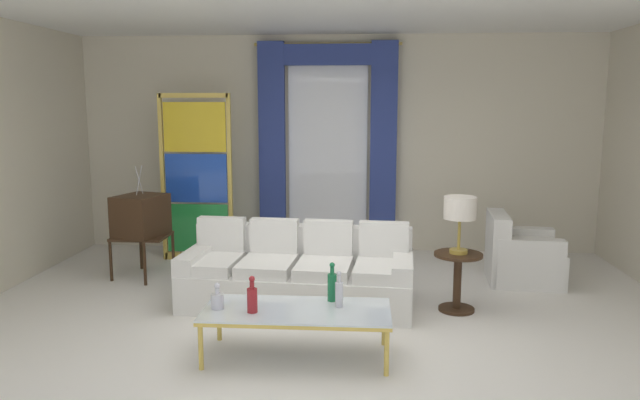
% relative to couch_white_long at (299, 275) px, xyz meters
% --- Properties ---
extents(ground_plane, '(16.00, 16.00, 0.00)m').
position_rel_couch_white_long_xyz_m(ground_plane, '(0.29, -0.59, -0.31)').
color(ground_plane, white).
extents(wall_rear, '(8.00, 0.12, 3.00)m').
position_rel_couch_white_long_xyz_m(wall_rear, '(0.29, 2.47, 1.19)').
color(wall_rear, beige).
rests_on(wall_rear, ground).
extents(ceiling_slab, '(8.00, 7.60, 0.04)m').
position_rel_couch_white_long_xyz_m(ceiling_slab, '(0.29, 0.21, 2.71)').
color(ceiling_slab, white).
extents(curtained_window, '(2.00, 0.17, 2.70)m').
position_rel_couch_white_long_xyz_m(curtained_window, '(0.16, 2.30, 1.44)').
color(curtained_window, white).
rests_on(curtained_window, ground).
extents(couch_white_long, '(2.40, 1.09, 0.86)m').
position_rel_couch_white_long_xyz_m(couch_white_long, '(0.00, 0.00, 0.00)').
color(couch_white_long, white).
rests_on(couch_white_long, ground).
extents(coffee_table, '(1.53, 0.68, 0.41)m').
position_rel_couch_white_long_xyz_m(coffee_table, '(0.13, -1.32, 0.07)').
color(coffee_table, silver).
rests_on(coffee_table, ground).
extents(bottle_blue_decanter, '(0.07, 0.07, 0.30)m').
position_rel_couch_white_long_xyz_m(bottle_blue_decanter, '(0.47, -1.25, 0.23)').
color(bottle_blue_decanter, silver).
rests_on(bottle_blue_decanter, coffee_table).
extents(bottle_crystal_tall, '(0.08, 0.08, 0.30)m').
position_rel_couch_white_long_xyz_m(bottle_crystal_tall, '(-0.22, -1.42, 0.22)').
color(bottle_crystal_tall, maroon).
rests_on(bottle_crystal_tall, coffee_table).
extents(bottle_amber_squat, '(0.10, 0.10, 0.22)m').
position_rel_couch_white_long_xyz_m(bottle_amber_squat, '(-0.52, -1.36, 0.18)').
color(bottle_amber_squat, silver).
rests_on(bottle_amber_squat, coffee_table).
extents(bottle_ruby_flask, '(0.08, 0.08, 0.34)m').
position_rel_couch_white_long_xyz_m(bottle_ruby_flask, '(0.41, -1.10, 0.24)').
color(bottle_ruby_flask, '#196B3D').
rests_on(bottle_ruby_flask, coffee_table).
extents(vintage_tv, '(0.66, 0.71, 1.35)m').
position_rel_couch_white_long_xyz_m(vintage_tv, '(-1.98, 0.84, 0.42)').
color(vintage_tv, '#382314').
rests_on(vintage_tv, ground).
extents(armchair_white, '(0.89, 0.88, 0.80)m').
position_rel_couch_white_long_xyz_m(armchair_white, '(2.49, 0.99, -0.02)').
color(armchair_white, white).
rests_on(armchair_white, ground).
extents(stained_glass_divider, '(0.95, 0.05, 2.20)m').
position_rel_couch_white_long_xyz_m(stained_glass_divider, '(-1.53, 1.67, 0.75)').
color(stained_glass_divider, gold).
rests_on(stained_glass_divider, ground).
extents(peacock_figurine, '(0.44, 0.60, 0.50)m').
position_rel_couch_white_long_xyz_m(peacock_figurine, '(-1.07, 1.36, -0.09)').
color(peacock_figurine, beige).
rests_on(peacock_figurine, ground).
extents(round_side_table, '(0.48, 0.48, 0.59)m').
position_rel_couch_white_long_xyz_m(round_side_table, '(1.61, -0.10, 0.05)').
color(round_side_table, '#382314').
rests_on(round_side_table, ground).
extents(table_lamp_brass, '(0.32, 0.32, 0.57)m').
position_rel_couch_white_long_xyz_m(table_lamp_brass, '(1.61, -0.10, 0.72)').
color(table_lamp_brass, '#B29338').
rests_on(table_lamp_brass, round_side_table).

